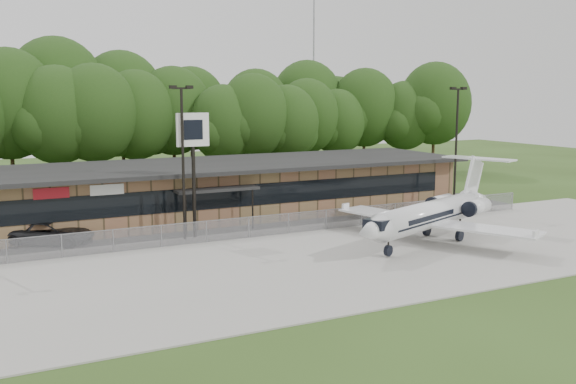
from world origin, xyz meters
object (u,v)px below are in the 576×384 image
terminal (216,189)px  suv (50,233)px  business_jet (433,215)px  pole_sign (193,143)px

terminal → suv: terminal is taller
terminal → suv: (-13.20, -4.79, -1.40)m
terminal → business_jet: (9.27, -15.47, -0.28)m
suv → pole_sign: (9.01, -2.36, 5.69)m
pole_sign → suv: bearing=163.3°
terminal → business_jet: bearing=-59.1°
terminal → pole_sign: 9.33m
business_jet → suv: business_jet is taller
pole_sign → business_jet: bearing=-33.8°
terminal → pole_sign: size_ratio=4.85×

